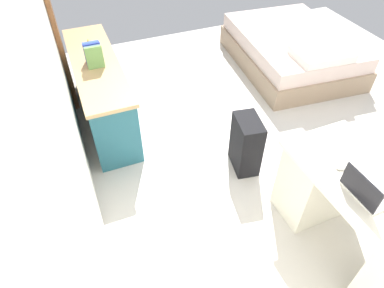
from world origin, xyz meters
The scene contains 11 objects.
ground_plane centered at (0.00, 0.00, 0.00)m, with size 5.91×5.91×0.00m, color beige.
wall_back centered at (0.00, 2.02, 1.44)m, with size 4.91×0.10×2.89m, color white.
door_wooden centered at (1.90, 1.94, 1.02)m, with size 0.88×0.05×2.04m, color brown.
desk centered at (-1.32, 0.15, 0.39)m, with size 1.46×0.69×0.75m.
credenza centered at (1.16, 1.64, 0.38)m, with size 1.80×0.48×0.75m.
bed centered at (1.38, -1.06, 0.24)m, with size 2.01×1.56×0.58m.
suitcase_black centered at (-0.15, 0.48, 0.30)m, with size 0.36×0.22×0.59m, color black.
laptop centered at (-1.29, 0.26, 0.80)m, with size 0.32×0.23×0.21m.
computer_mouse centered at (-1.03, 0.23, 0.77)m, with size 0.06×0.10×0.03m, color white.
book_row centered at (1.10, 1.64, 0.86)m, with size 0.20×0.17×0.23m.
figurine_small centered at (1.48, 1.64, 0.81)m, with size 0.08×0.08×0.11m, color gold.
Camera 1 is at (-2.19, 1.87, 2.59)m, focal length 31.82 mm.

